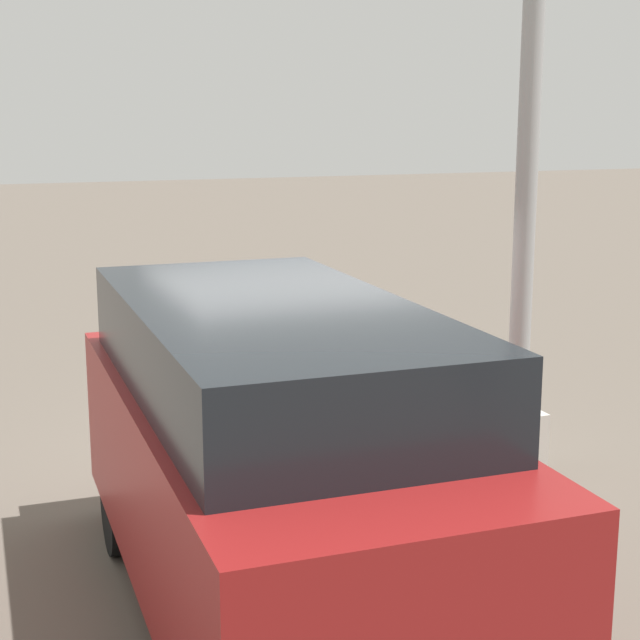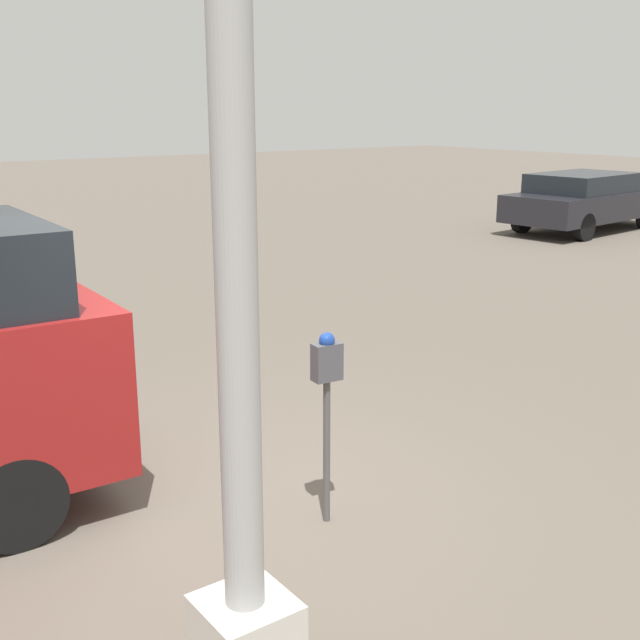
% 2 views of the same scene
% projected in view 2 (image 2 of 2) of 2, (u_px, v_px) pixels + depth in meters
% --- Properties ---
extents(ground_plane, '(80.00, 80.00, 0.00)m').
position_uv_depth(ground_plane, '(220.00, 506.00, 5.94)').
color(ground_plane, '#60564C').
extents(parking_meter_near, '(0.21, 0.13, 1.40)m').
position_uv_depth(parking_meter_near, '(327.00, 384.00, 5.48)').
color(parking_meter_near, '#4C4C4C').
rests_on(parking_meter_near, ground).
extents(lamp_post, '(0.44, 0.44, 6.03)m').
position_uv_depth(lamp_post, '(236.00, 254.00, 3.44)').
color(lamp_post, beige).
rests_on(lamp_post, ground).
extents(car_distant, '(4.65, 2.23, 1.36)m').
position_uv_depth(car_distant, '(585.00, 200.00, 18.85)').
color(car_distant, black).
rests_on(car_distant, ground).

